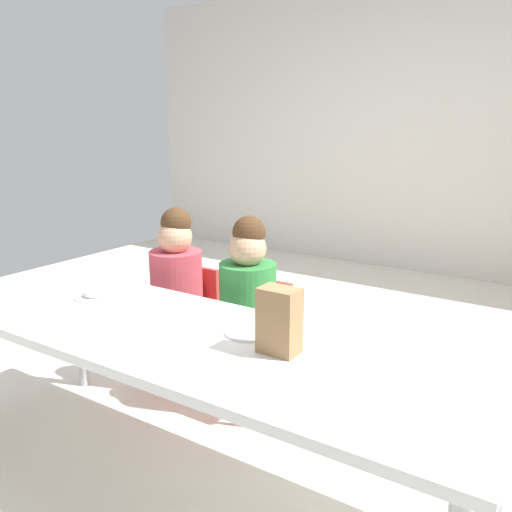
# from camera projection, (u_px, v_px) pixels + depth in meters

# --- Properties ---
(ground_plane) EXTENTS (6.18, 5.18, 0.02)m
(ground_plane) POSITION_uv_depth(u_px,v_px,m) (286.00, 385.00, 2.90)
(ground_plane) COLOR silver
(back_wall) EXTENTS (6.18, 0.10, 2.50)m
(back_wall) POSITION_uv_depth(u_px,v_px,m) (445.00, 130.00, 4.69)
(back_wall) COLOR beige
(back_wall) RESTS_ON ground_plane
(craft_table) EXTENTS (2.16, 0.70, 0.60)m
(craft_table) POSITION_uv_depth(u_px,v_px,m) (194.00, 347.00, 1.98)
(craft_table) COLOR white
(craft_table) RESTS_ON ground_plane
(seated_child_near_camera) EXTENTS (0.32, 0.31, 0.92)m
(seated_child_near_camera) POSITION_uv_depth(u_px,v_px,m) (178.00, 281.00, 2.77)
(seated_child_near_camera) COLOR red
(seated_child_near_camera) RESTS_ON ground_plane
(seated_child_middle_seat) EXTENTS (0.32, 0.32, 0.92)m
(seated_child_middle_seat) POSITION_uv_depth(u_px,v_px,m) (249.00, 296.00, 2.53)
(seated_child_middle_seat) COLOR red
(seated_child_middle_seat) RESTS_ON ground_plane
(paper_bag_brown) EXTENTS (0.13, 0.09, 0.22)m
(paper_bag_brown) POSITION_uv_depth(u_px,v_px,m) (279.00, 321.00, 1.79)
(paper_bag_brown) COLOR #9E754C
(paper_bag_brown) RESTS_ON craft_table
(paper_plate_near_edge) EXTENTS (0.18, 0.18, 0.01)m
(paper_plate_near_edge) POSITION_uv_depth(u_px,v_px,m) (97.00, 296.00, 2.38)
(paper_plate_near_edge) COLOR white
(paper_plate_near_edge) RESTS_ON craft_table
(paper_plate_center_table) EXTENTS (0.18, 0.18, 0.01)m
(paper_plate_center_table) POSITION_uv_depth(u_px,v_px,m) (250.00, 332.00, 1.98)
(paper_plate_center_table) COLOR white
(paper_plate_center_table) RESTS_ON craft_table
(donut_powdered_on_plate) EXTENTS (0.11, 0.11, 0.03)m
(donut_powdered_on_plate) POSITION_uv_depth(u_px,v_px,m) (96.00, 292.00, 2.37)
(donut_powdered_on_plate) COLOR white
(donut_powdered_on_plate) RESTS_ON craft_table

